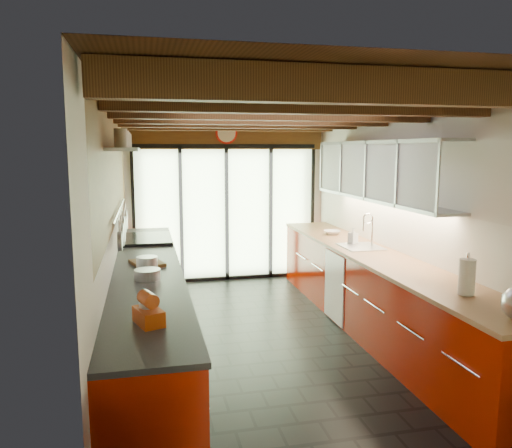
{
  "coord_description": "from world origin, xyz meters",
  "views": [
    {
      "loc": [
        -1.27,
        -5.13,
        2.1
      ],
      "look_at": [
        -0.03,
        0.4,
        1.25
      ],
      "focal_mm": 35.0,
      "sensor_mm": 36.0,
      "label": 1
    }
  ],
  "objects_px": {
    "bowl": "(332,232)",
    "soap_bottle": "(353,236)",
    "stand_mixer": "(149,311)",
    "paper_towel": "(467,277)"
  },
  "relations": [
    {
      "from": "bowl",
      "to": "soap_bottle",
      "type": "bearing_deg",
      "value": -90.0
    },
    {
      "from": "soap_bottle",
      "to": "bowl",
      "type": "distance_m",
      "value": 0.72
    },
    {
      "from": "soap_bottle",
      "to": "stand_mixer",
      "type": "bearing_deg",
      "value": -136.43
    },
    {
      "from": "stand_mixer",
      "to": "soap_bottle",
      "type": "bearing_deg",
      "value": 43.57
    },
    {
      "from": "stand_mixer",
      "to": "soap_bottle",
      "type": "xyz_separation_m",
      "value": [
        2.54,
        2.42,
        0.01
      ]
    },
    {
      "from": "stand_mixer",
      "to": "bowl",
      "type": "bearing_deg",
      "value": 50.99
    },
    {
      "from": "paper_towel",
      "to": "bowl",
      "type": "height_order",
      "value": "paper_towel"
    },
    {
      "from": "stand_mixer",
      "to": "soap_bottle",
      "type": "height_order",
      "value": "stand_mixer"
    },
    {
      "from": "stand_mixer",
      "to": "soap_bottle",
      "type": "distance_m",
      "value": 3.51
    },
    {
      "from": "soap_bottle",
      "to": "bowl",
      "type": "relative_size",
      "value": 0.93
    }
  ]
}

